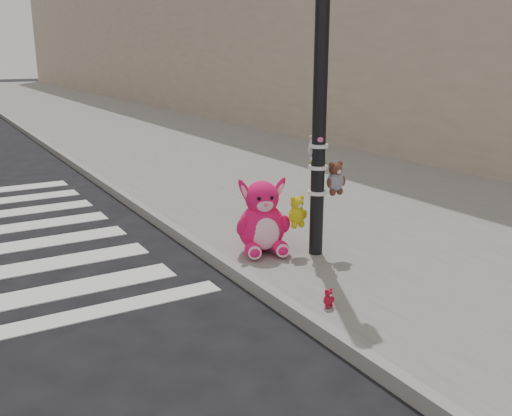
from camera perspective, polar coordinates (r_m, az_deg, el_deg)
ground at (r=4.41m, az=-8.50°, el=-18.88°), size 120.00×120.00×0.00m
sidewalk_near at (r=15.02m, az=-5.22°, el=5.95°), size 7.00×80.00×0.14m
curb_edge at (r=13.93m, az=-18.19°, el=4.54°), size 0.12×80.00×0.15m
signal_pole at (r=6.57m, az=6.38°, el=9.27°), size 0.69×0.49×4.00m
pink_bunny at (r=6.81m, az=0.64°, el=-1.36°), size 0.74×0.81×0.93m
red_teddy at (r=5.47m, az=7.25°, el=-8.93°), size 0.13×0.10×0.19m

